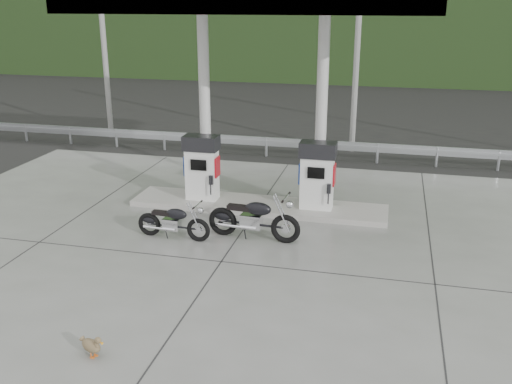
% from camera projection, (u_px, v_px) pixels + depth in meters
% --- Properties ---
extents(ground, '(160.00, 160.00, 0.00)m').
position_uv_depth(ground, '(234.00, 244.00, 13.41)').
color(ground, black).
rests_on(ground, ground).
extents(forecourt_apron, '(18.00, 14.00, 0.02)m').
position_uv_depth(forecourt_apron, '(234.00, 244.00, 13.41)').
color(forecourt_apron, slate).
rests_on(forecourt_apron, ground).
extents(pump_island, '(7.00, 1.40, 0.15)m').
position_uv_depth(pump_island, '(258.00, 205.00, 15.68)').
color(pump_island, '#9B9790').
rests_on(pump_island, forecourt_apron).
extents(gas_pump_left, '(0.95, 0.55, 1.80)m').
position_uv_depth(gas_pump_left, '(202.00, 168.00, 15.73)').
color(gas_pump_left, white).
rests_on(gas_pump_left, pump_island).
extents(gas_pump_right, '(0.95, 0.55, 1.80)m').
position_uv_depth(gas_pump_right, '(317.00, 176.00, 15.01)').
color(gas_pump_right, white).
rests_on(gas_pump_right, pump_island).
extents(canopy_column_left, '(0.30, 0.30, 5.00)m').
position_uv_depth(canopy_column_left, '(205.00, 107.00, 15.58)').
color(canopy_column_left, silver).
rests_on(canopy_column_left, pump_island).
extents(canopy_column_right, '(0.30, 0.30, 5.00)m').
position_uv_depth(canopy_column_right, '(321.00, 113.00, 14.87)').
color(canopy_column_right, silver).
rests_on(canopy_column_right, pump_island).
extents(canopy_roof, '(8.50, 5.00, 0.40)m').
position_uv_depth(canopy_roof, '(258.00, 4.00, 13.99)').
color(canopy_roof, silver).
rests_on(canopy_roof, canopy_column_left).
extents(guardrail, '(26.00, 0.16, 1.42)m').
position_uv_depth(guardrail, '(293.00, 139.00, 20.55)').
color(guardrail, '#A2A6AA').
rests_on(guardrail, ground).
extents(road, '(60.00, 7.00, 0.01)m').
position_uv_depth(road, '(307.00, 136.00, 24.00)').
color(road, black).
rests_on(road, ground).
extents(utility_pole_a, '(0.22, 0.22, 8.00)m').
position_uv_depth(utility_pole_a, '(103.00, 39.00, 22.66)').
color(utility_pole_a, gray).
rests_on(utility_pole_a, ground).
extents(utility_pole_b, '(0.22, 0.22, 8.00)m').
position_uv_depth(utility_pole_b, '(358.00, 43.00, 20.44)').
color(utility_pole_b, gray).
rests_on(utility_pole_b, ground).
extents(tree_band, '(80.00, 6.00, 6.00)m').
position_uv_depth(tree_band, '(348.00, 37.00, 40.08)').
color(tree_band, black).
rests_on(tree_band, ground).
extents(forested_hills, '(100.00, 40.00, 140.00)m').
position_uv_depth(forested_hills, '(368.00, 48.00, 68.67)').
color(forested_hills, black).
rests_on(forested_hills, ground).
extents(motorcycle_left, '(1.76, 0.64, 0.82)m').
position_uv_depth(motorcycle_left, '(173.00, 222.00, 13.59)').
color(motorcycle_left, black).
rests_on(motorcycle_left, forecourt_apron).
extents(motorcycle_right, '(2.18, 0.83, 1.01)m').
position_uv_depth(motorcycle_right, '(254.00, 219.00, 13.53)').
color(motorcycle_right, black).
rests_on(motorcycle_right, forecourt_apron).
extents(duck, '(0.51, 0.32, 0.35)m').
position_uv_depth(duck, '(91.00, 346.00, 9.13)').
color(duck, brown).
rests_on(duck, forecourt_apron).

